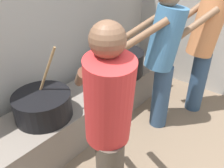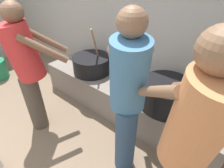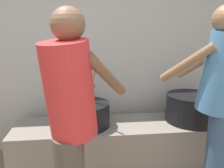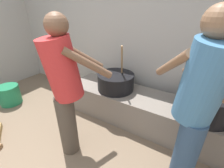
{
  "view_description": "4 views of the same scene",
  "coord_description": "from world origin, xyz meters",
  "px_view_note": "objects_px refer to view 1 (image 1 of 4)",
  "views": [
    {
      "loc": [
        -0.78,
        0.2,
        1.84
      ],
      "look_at": [
        0.82,
        1.55,
        0.61
      ],
      "focal_mm": 36.73,
      "sensor_mm": 36.0,
      "label": 1
    },
    {
      "loc": [
        1.91,
        0.2,
        1.82
      ],
      "look_at": [
        0.99,
        1.3,
        0.86
      ],
      "focal_mm": 29.4,
      "sensor_mm": 36.0,
      "label": 2
    },
    {
      "loc": [
        0.18,
        -0.44,
        1.38
      ],
      "look_at": [
        0.41,
        1.48,
        0.96
      ],
      "focal_mm": 37.01,
      "sensor_mm": 36.0,
      "label": 3
    },
    {
      "loc": [
        1.21,
        0.04,
        1.57
      ],
      "look_at": [
        0.49,
        1.2,
        0.89
      ],
      "focal_mm": 24.86,
      "sensor_mm": 36.0,
      "label": 4
    }
  ],
  "objects_px": {
    "cook_in_orange_shirt": "(204,42)",
    "cook_in_red_shirt": "(109,123)",
    "cook_in_blue_shirt": "(163,54)",
    "cooking_pot_main": "(43,105)",
    "cooking_pot_secondary": "(121,63)"
  },
  "relations": [
    {
      "from": "cooking_pot_secondary",
      "to": "cook_in_blue_shirt",
      "type": "height_order",
      "value": "cook_in_blue_shirt"
    },
    {
      "from": "cook_in_blue_shirt",
      "to": "cook_in_red_shirt",
      "type": "height_order",
      "value": "cook_in_blue_shirt"
    },
    {
      "from": "cooking_pot_secondary",
      "to": "cook_in_blue_shirt",
      "type": "bearing_deg",
      "value": -98.86
    },
    {
      "from": "cooking_pot_main",
      "to": "cook_in_red_shirt",
      "type": "xyz_separation_m",
      "value": [
        -0.07,
        -0.89,
        0.31
      ]
    },
    {
      "from": "cook_in_red_shirt",
      "to": "cook_in_orange_shirt",
      "type": "bearing_deg",
      "value": 1.78
    },
    {
      "from": "cooking_pot_main",
      "to": "cook_in_red_shirt",
      "type": "distance_m",
      "value": 0.94
    },
    {
      "from": "cooking_pot_secondary",
      "to": "cook_in_red_shirt",
      "type": "bearing_deg",
      "value": -145.07
    },
    {
      "from": "cook_in_orange_shirt",
      "to": "cook_in_red_shirt",
      "type": "bearing_deg",
      "value": -178.22
    },
    {
      "from": "cook_in_orange_shirt",
      "to": "cook_in_red_shirt",
      "type": "distance_m",
      "value": 1.74
    },
    {
      "from": "cook_in_blue_shirt",
      "to": "cook_in_red_shirt",
      "type": "bearing_deg",
      "value": -167.52
    },
    {
      "from": "cooking_pot_main",
      "to": "cook_in_orange_shirt",
      "type": "relative_size",
      "value": 0.43
    },
    {
      "from": "cooking_pot_main",
      "to": "cook_in_blue_shirt",
      "type": "distance_m",
      "value": 1.3
    },
    {
      "from": "cook_in_orange_shirt",
      "to": "cook_in_blue_shirt",
      "type": "bearing_deg",
      "value": 160.83
    },
    {
      "from": "cooking_pot_main",
      "to": "cook_in_blue_shirt",
      "type": "bearing_deg",
      "value": -30.16
    },
    {
      "from": "cook_in_red_shirt",
      "to": "cook_in_blue_shirt",
      "type": "bearing_deg",
      "value": 12.48
    }
  ]
}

